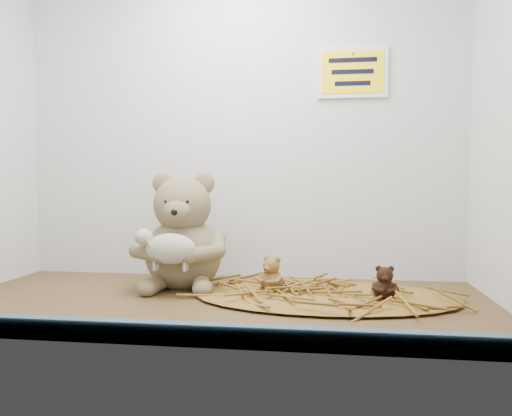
# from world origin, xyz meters

# --- Properties ---
(alcove_shell) EXTENTS (1.20, 0.60, 0.90)m
(alcove_shell) POSITION_xyz_m (0.00, 0.09, 0.45)
(alcove_shell) COLOR #3C2914
(alcove_shell) RESTS_ON ground
(front_rail) EXTENTS (1.19, 0.02, 0.04)m
(front_rail) POSITION_xyz_m (0.00, -0.29, 0.02)
(front_rail) COLOR #3D5F75
(front_rail) RESTS_ON shelf_floor
(straw_bed) EXTENTS (0.60, 0.35, 0.01)m
(straw_bed) POSITION_xyz_m (0.23, 0.06, 0.01)
(straw_bed) COLOR brown
(straw_bed) RESTS_ON shelf_floor
(main_teddy) EXTENTS (0.25, 0.26, 0.29)m
(main_teddy) POSITION_xyz_m (-0.12, 0.14, 0.14)
(main_teddy) COLOR #8A7655
(main_teddy) RESTS_ON shelf_floor
(toy_lamb) EXTENTS (0.15, 0.09, 0.10)m
(toy_lamb) POSITION_xyz_m (-0.12, 0.04, 0.11)
(toy_lamb) COLOR #BDB7A9
(toy_lamb) RESTS_ON main_teddy
(mini_teddy_tan) EXTENTS (0.09, 0.09, 0.08)m
(mini_teddy_tan) POSITION_xyz_m (0.11, 0.09, 0.05)
(mini_teddy_tan) COLOR brown
(mini_teddy_tan) RESTS_ON straw_bed
(mini_teddy_brown) EXTENTS (0.06, 0.06, 0.07)m
(mini_teddy_brown) POSITION_xyz_m (0.36, 0.04, 0.05)
(mini_teddy_brown) COLOR black
(mini_teddy_brown) RESTS_ON straw_bed
(wall_sign) EXTENTS (0.16, 0.01, 0.11)m
(wall_sign) POSITION_xyz_m (0.30, 0.29, 0.55)
(wall_sign) COLOR yellow
(wall_sign) RESTS_ON back_wall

